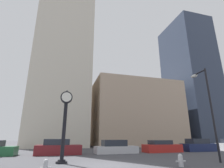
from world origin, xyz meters
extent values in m
plane|color=#424247|center=(0.00, 0.00, 0.00)|extent=(200.00, 200.00, 0.00)
cube|color=beige|center=(-3.31, 24.00, 17.09)|extent=(10.40, 12.00, 34.18)
cube|color=tan|center=(12.10, 24.00, 6.41)|extent=(17.56, 12.00, 12.82)
cube|color=#2D384C|center=(27.50, 24.00, 15.43)|extent=(8.50, 12.00, 30.87)
cylinder|color=black|center=(-2.46, 1.61, 0.06)|extent=(0.73, 0.73, 0.12)
cylinder|color=black|center=(-2.46, 1.61, 0.17)|extent=(0.49, 0.49, 0.10)
cylinder|color=black|center=(-2.46, 1.61, 2.04)|extent=(0.24, 0.24, 3.64)
cylinder|color=black|center=(-2.46, 1.61, 4.27)|extent=(0.82, 0.37, 0.82)
cylinder|color=white|center=(-2.46, 1.42, 4.27)|extent=(0.67, 0.02, 0.67)
cylinder|color=white|center=(-2.46, 1.80, 4.27)|extent=(0.67, 0.02, 0.67)
sphere|color=black|center=(-2.46, 1.61, 4.74)|extent=(0.12, 0.12, 0.12)
cube|color=maroon|center=(-2.73, 7.78, 0.45)|extent=(4.27, 1.95, 0.90)
cube|color=#232833|center=(-2.95, 7.78, 1.17)|extent=(2.35, 1.71, 0.54)
cube|color=#BCBCC1|center=(3.05, 7.75, 0.36)|extent=(4.50, 1.94, 0.72)
cube|color=#232833|center=(2.83, 7.74, 1.04)|extent=(2.50, 1.64, 0.63)
cube|color=red|center=(8.54, 7.86, 0.42)|extent=(4.36, 1.94, 0.84)
cube|color=#232833|center=(8.32, 7.85, 1.07)|extent=(2.42, 1.65, 0.45)
cube|color=#19234C|center=(13.66, 7.92, 0.44)|extent=(4.28, 1.78, 0.88)
cube|color=#232833|center=(13.45, 7.92, 1.17)|extent=(2.35, 1.56, 0.58)
cylinder|color=#B7B7BC|center=(4.04, -1.57, 0.26)|extent=(0.27, 0.27, 0.51)
sphere|color=#B7B7BC|center=(4.04, -1.57, 0.56)|extent=(0.25, 0.25, 0.25)
cylinder|color=#B7B7BC|center=(3.82, -1.57, 0.28)|extent=(0.17, 0.09, 0.09)
cylinder|color=#B7B7BC|center=(4.26, -1.57, 0.28)|extent=(0.17, 0.09, 0.09)
cylinder|color=#B7B7BC|center=(-3.17, -1.87, 0.26)|extent=(0.20, 0.20, 0.51)
sphere|color=#B7B7BC|center=(-3.17, -1.87, 0.55)|extent=(0.19, 0.19, 0.19)
cylinder|color=#B7B7BC|center=(-3.34, -1.87, 0.28)|extent=(0.13, 0.07, 0.07)
cylinder|color=#B7B7BC|center=(-3.00, -1.87, 0.28)|extent=(0.13, 0.07, 0.07)
cylinder|color=black|center=(7.59, -0.82, 3.31)|extent=(0.14, 0.14, 6.63)
cylinder|color=black|center=(7.59, -0.22, 6.53)|extent=(0.11, 1.20, 0.11)
ellipsoid|color=silver|center=(7.59, 0.38, 6.43)|extent=(0.36, 0.60, 0.24)
camera|label=1|loc=(-2.61, -10.86, 1.56)|focal=28.00mm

